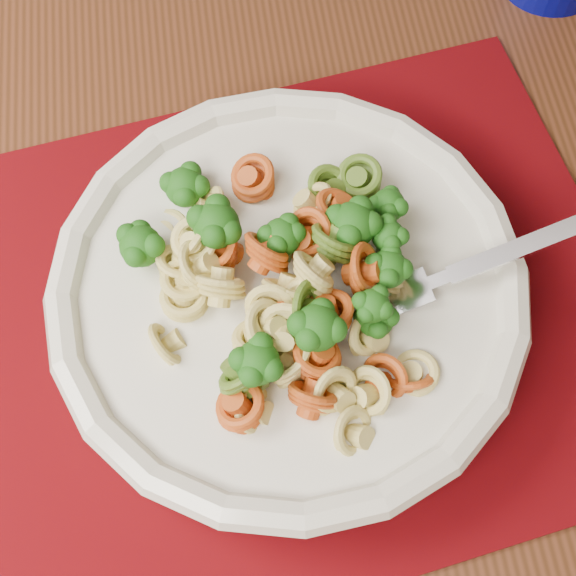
# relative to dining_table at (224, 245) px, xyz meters

# --- Properties ---
(dining_table) EXTENTS (1.49, 1.24, 0.69)m
(dining_table) POSITION_rel_dining_table_xyz_m (0.00, 0.00, 0.00)
(dining_table) COLOR #512917
(dining_table) RESTS_ON ground
(placemat) EXTENTS (0.55, 0.52, 0.00)m
(placemat) POSITION_rel_dining_table_xyz_m (0.07, -0.09, 0.10)
(placemat) COLOR #520303
(placemat) RESTS_ON dining_table
(pasta_bowl) EXTENTS (0.28, 0.28, 0.05)m
(pasta_bowl) POSITION_rel_dining_table_xyz_m (0.08, -0.09, 0.14)
(pasta_bowl) COLOR silver
(pasta_bowl) RESTS_ON placemat
(pasta_broccoli_heap) EXTENTS (0.24, 0.24, 0.06)m
(pasta_broccoli_heap) POSITION_rel_dining_table_xyz_m (0.08, -0.09, 0.15)
(pasta_broccoli_heap) COLOR #D6C46A
(pasta_broccoli_heap) RESTS_ON pasta_bowl
(fork) EXTENTS (0.17, 0.11, 0.08)m
(fork) POSITION_rel_dining_table_xyz_m (0.14, -0.08, 0.15)
(fork) COLOR silver
(fork) RESTS_ON pasta_bowl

